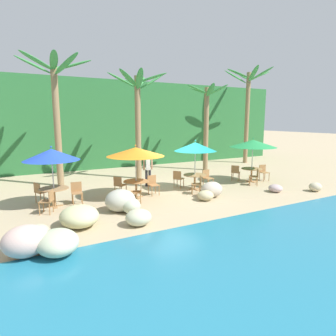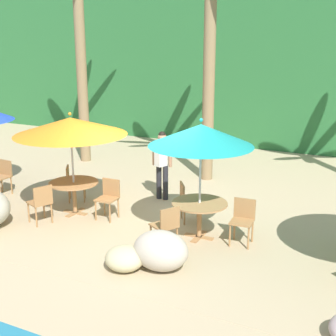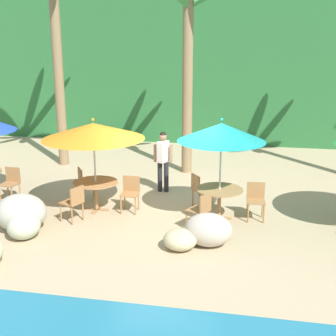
{
  "view_description": "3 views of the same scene",
  "coord_description": "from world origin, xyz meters",
  "px_view_note": "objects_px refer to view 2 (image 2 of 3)",
  "views": [
    {
      "loc": [
        -6.36,
        -11.48,
        3.38
      ],
      "look_at": [
        0.1,
        0.56,
        1.05
      ],
      "focal_mm": 30.79,
      "sensor_mm": 36.0,
      "label": 1
    },
    {
      "loc": [
        4.42,
        -8.1,
        3.88
      ],
      "look_at": [
        0.49,
        -0.07,
        1.34
      ],
      "focal_mm": 49.85,
      "sensor_mm": 36.0,
      "label": 2
    },
    {
      "loc": [
        1.88,
        -10.2,
        4.08
      ],
      "look_at": [
        -0.02,
        -0.15,
        1.19
      ],
      "focal_mm": 48.46,
      "sensor_mm": 36.0,
      "label": 3
    }
  ],
  "objects_px": {
    "umbrella_orange": "(70,126)",
    "waiter_in_white": "(162,160)",
    "dining_table_orange": "(74,187)",
    "chair_teal_inland": "(187,199)",
    "dining_table_teal": "(200,209)",
    "chair_teal_left": "(167,224)",
    "chair_blue_seaward": "(3,175)",
    "umbrella_teal": "(201,135)",
    "chair_orange_seaward": "(109,196)",
    "chair_teal_seaward": "(243,218)",
    "chair_orange_left": "(41,201)",
    "palm_tree_nearest": "(78,17)",
    "palm_tree_second": "(211,28)",
    "chair_orange_inland": "(73,181)"
  },
  "relations": [
    {
      "from": "palm_tree_nearest",
      "to": "palm_tree_second",
      "type": "xyz_separation_m",
      "value": [
        4.27,
        -0.13,
        -0.34
      ]
    },
    {
      "from": "chair_orange_inland",
      "to": "chair_teal_seaward",
      "type": "relative_size",
      "value": 1.0
    },
    {
      "from": "chair_teal_left",
      "to": "waiter_in_white",
      "type": "relative_size",
      "value": 0.51
    },
    {
      "from": "chair_orange_inland",
      "to": "waiter_in_white",
      "type": "xyz_separation_m",
      "value": [
        1.89,
        1.07,
        0.47
      ]
    },
    {
      "from": "dining_table_orange",
      "to": "dining_table_teal",
      "type": "bearing_deg",
      "value": 0.14
    },
    {
      "from": "umbrella_orange",
      "to": "waiter_in_white",
      "type": "bearing_deg",
      "value": 52.11
    },
    {
      "from": "umbrella_teal",
      "to": "chair_teal_inland",
      "type": "relative_size",
      "value": 2.77
    },
    {
      "from": "chair_orange_left",
      "to": "chair_teal_seaward",
      "type": "bearing_deg",
      "value": 13.41
    },
    {
      "from": "chair_blue_seaward",
      "to": "umbrella_orange",
      "type": "height_order",
      "value": "umbrella_orange"
    },
    {
      "from": "chair_orange_seaward",
      "to": "umbrella_teal",
      "type": "xyz_separation_m",
      "value": [
        2.18,
        -0.11,
        1.57
      ]
    },
    {
      "from": "chair_orange_seaward",
      "to": "chair_orange_inland",
      "type": "relative_size",
      "value": 1.0
    },
    {
      "from": "dining_table_orange",
      "to": "umbrella_orange",
      "type": "bearing_deg",
      "value": 153.43
    },
    {
      "from": "dining_table_teal",
      "to": "palm_tree_nearest",
      "type": "relative_size",
      "value": 0.17
    },
    {
      "from": "chair_teal_inland",
      "to": "chair_orange_inland",
      "type": "bearing_deg",
      "value": -179.98
    },
    {
      "from": "chair_orange_seaward",
      "to": "umbrella_orange",
      "type": "bearing_deg",
      "value": -172.35
    },
    {
      "from": "chair_orange_seaward",
      "to": "chair_teal_inland",
      "type": "height_order",
      "value": "same"
    },
    {
      "from": "umbrella_teal",
      "to": "chair_orange_seaward",
      "type": "bearing_deg",
      "value": 177.21
    },
    {
      "from": "chair_orange_left",
      "to": "palm_tree_second",
      "type": "xyz_separation_m",
      "value": [
        1.95,
        4.62,
        3.57
      ]
    },
    {
      "from": "chair_orange_left",
      "to": "waiter_in_white",
      "type": "bearing_deg",
      "value": 58.12
    },
    {
      "from": "chair_blue_seaward",
      "to": "dining_table_teal",
      "type": "xyz_separation_m",
      "value": [
        5.48,
        -0.3,
        0.1
      ]
    },
    {
      "from": "chair_orange_seaward",
      "to": "chair_teal_left",
      "type": "xyz_separation_m",
      "value": [
        1.85,
        -0.89,
        0.0
      ]
    },
    {
      "from": "chair_teal_inland",
      "to": "waiter_in_white",
      "type": "relative_size",
      "value": 0.51
    },
    {
      "from": "umbrella_orange",
      "to": "chair_orange_seaward",
      "type": "xyz_separation_m",
      "value": [
        0.85,
        0.11,
        -1.49
      ]
    },
    {
      "from": "dining_table_teal",
      "to": "chair_blue_seaward",
      "type": "bearing_deg",
      "value": 176.92
    },
    {
      "from": "umbrella_teal",
      "to": "waiter_in_white",
      "type": "height_order",
      "value": "umbrella_teal"
    },
    {
      "from": "umbrella_orange",
      "to": "chair_teal_inland",
      "type": "relative_size",
      "value": 2.83
    },
    {
      "from": "chair_teal_left",
      "to": "palm_tree_nearest",
      "type": "xyz_separation_m",
      "value": [
        -5.26,
        4.71,
        3.92
      ]
    },
    {
      "from": "chair_orange_left",
      "to": "palm_tree_nearest",
      "type": "distance_m",
      "value": 6.58
    },
    {
      "from": "chair_blue_seaward",
      "to": "chair_teal_seaward",
      "type": "distance_m",
      "value": 6.32
    },
    {
      "from": "umbrella_orange",
      "to": "palm_tree_nearest",
      "type": "relative_size",
      "value": 0.39
    },
    {
      "from": "chair_orange_seaward",
      "to": "palm_tree_nearest",
      "type": "relative_size",
      "value": 0.14
    },
    {
      "from": "chair_orange_left",
      "to": "chair_blue_seaward",
      "type": "bearing_deg",
      "value": 153.02
    },
    {
      "from": "chair_blue_seaward",
      "to": "umbrella_teal",
      "type": "xyz_separation_m",
      "value": [
        5.48,
        -0.3,
        1.57
      ]
    },
    {
      "from": "umbrella_teal",
      "to": "chair_teal_left",
      "type": "relative_size",
      "value": 2.77
    },
    {
      "from": "chair_teal_inland",
      "to": "chair_teal_left",
      "type": "bearing_deg",
      "value": -81.41
    },
    {
      "from": "chair_orange_seaward",
      "to": "chair_orange_left",
      "type": "bearing_deg",
      "value": -139.34
    },
    {
      "from": "dining_table_orange",
      "to": "chair_teal_seaward",
      "type": "xyz_separation_m",
      "value": [
        3.87,
        0.16,
        -0.1
      ]
    },
    {
      "from": "waiter_in_white",
      "to": "palm_tree_nearest",
      "type": "bearing_deg",
      "value": 150.49
    },
    {
      "from": "chair_teal_left",
      "to": "waiter_in_white",
      "type": "height_order",
      "value": "waiter_in_white"
    },
    {
      "from": "dining_table_orange",
      "to": "chair_teal_inland",
      "type": "xyz_separation_m",
      "value": [
        2.48,
        0.66,
        -0.1
      ]
    },
    {
      "from": "umbrella_teal",
      "to": "chair_teal_inland",
      "type": "height_order",
      "value": "umbrella_teal"
    },
    {
      "from": "chair_orange_seaward",
      "to": "palm_tree_nearest",
      "type": "distance_m",
      "value": 6.45
    },
    {
      "from": "umbrella_teal",
      "to": "chair_blue_seaward",
      "type": "bearing_deg",
      "value": 176.92
    },
    {
      "from": "dining_table_orange",
      "to": "waiter_in_white",
      "type": "distance_m",
      "value": 2.22
    },
    {
      "from": "dining_table_orange",
      "to": "palm_tree_nearest",
      "type": "xyz_separation_m",
      "value": [
        -2.56,
        3.93,
        3.82
      ]
    },
    {
      "from": "dining_table_teal",
      "to": "chair_orange_seaward",
      "type": "bearing_deg",
      "value": 177.21
    },
    {
      "from": "chair_teal_seaward",
      "to": "waiter_in_white",
      "type": "height_order",
      "value": "waiter_in_white"
    },
    {
      "from": "dining_table_orange",
      "to": "chair_teal_inland",
      "type": "height_order",
      "value": "chair_teal_inland"
    },
    {
      "from": "chair_blue_seaward",
      "to": "dining_table_teal",
      "type": "relative_size",
      "value": 0.79
    },
    {
      "from": "chair_blue_seaward",
      "to": "chair_teal_left",
      "type": "height_order",
      "value": "same"
    }
  ]
}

